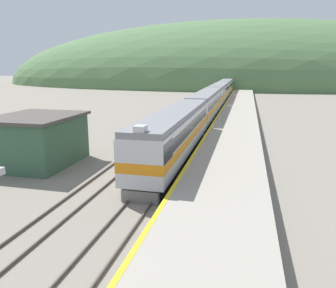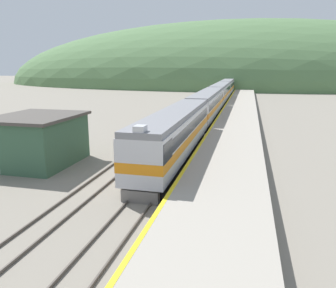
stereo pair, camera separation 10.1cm
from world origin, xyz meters
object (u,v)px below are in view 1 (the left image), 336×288
object	(u,v)px
express_train_lead_car	(175,133)
carriage_second	(207,105)
carriage_fourth	(226,87)
carriage_third	(219,93)

from	to	relation	value
express_train_lead_car	carriage_second	bearing A→B (deg)	90.00
carriage_second	carriage_fourth	distance (m)	46.15
express_train_lead_car	carriage_fourth	bearing A→B (deg)	90.00
express_train_lead_car	carriage_third	distance (m)	45.36
carriage_second	carriage_third	size ratio (longest dim) A/B	1.00
carriage_fourth	carriage_second	bearing A→B (deg)	-90.00
carriage_third	carriage_fourth	world-z (taller)	same
express_train_lead_car	carriage_fourth	size ratio (longest dim) A/B	0.91
express_train_lead_car	carriage_third	world-z (taller)	express_train_lead_car
express_train_lead_car	carriage_fourth	xyz separation A→B (m)	(0.00, 68.43, -0.01)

